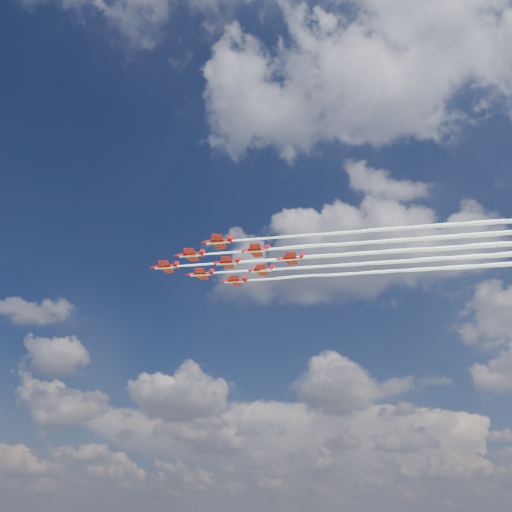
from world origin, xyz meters
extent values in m
cylinder|color=red|center=(-12.15, -8.27, 89.20)|extent=(7.02, 2.59, 0.96)
cone|color=red|center=(-16.39, -9.31, 89.20)|extent=(1.93, 1.35, 0.96)
cone|color=red|center=(-8.15, -7.30, 89.20)|extent=(1.48, 1.16, 0.87)
ellipsoid|color=black|center=(-13.84, -8.69, 89.60)|extent=(1.96, 1.20, 0.63)
cube|color=red|center=(-11.72, -8.17, 89.16)|extent=(4.63, 8.48, 0.12)
cube|color=red|center=(-8.75, -7.44, 89.20)|extent=(1.94, 3.35, 0.10)
cube|color=red|center=(-8.58, -7.40, 89.99)|extent=(1.39, 0.45, 1.57)
cube|color=white|center=(-12.15, -8.27, 88.77)|extent=(6.56, 2.32, 0.10)
cylinder|color=red|center=(-1.10, -12.30, 89.20)|extent=(7.02, 2.59, 0.96)
cone|color=red|center=(-5.35, -13.33, 89.20)|extent=(1.93, 1.35, 0.96)
cone|color=red|center=(2.89, -11.32, 89.20)|extent=(1.48, 1.16, 0.87)
ellipsoid|color=black|center=(-2.80, -12.71, 89.60)|extent=(1.96, 1.20, 0.63)
cube|color=red|center=(-0.68, -12.19, 89.16)|extent=(4.63, 8.48, 0.12)
cube|color=red|center=(2.29, -11.47, 89.20)|extent=(1.94, 3.35, 0.10)
cube|color=red|center=(2.46, -11.43, 89.99)|extent=(1.39, 0.45, 1.57)
cube|color=white|center=(-1.10, -12.30, 88.77)|extent=(6.56, 2.32, 0.10)
cylinder|color=red|center=(-4.20, 0.39, 89.20)|extent=(7.02, 2.59, 0.96)
cone|color=red|center=(-8.45, -0.65, 89.20)|extent=(1.93, 1.35, 0.96)
cone|color=red|center=(-0.21, 1.36, 89.20)|extent=(1.48, 1.16, 0.87)
ellipsoid|color=black|center=(-5.90, -0.03, 89.60)|extent=(1.96, 1.20, 0.63)
cube|color=red|center=(-3.77, 0.49, 89.16)|extent=(4.63, 8.48, 0.12)
cube|color=red|center=(-0.80, 1.22, 89.20)|extent=(1.94, 3.35, 0.10)
cube|color=red|center=(-0.63, 1.26, 89.99)|extent=(1.39, 0.45, 1.57)
cube|color=white|center=(-4.20, 0.39, 88.77)|extent=(6.56, 2.32, 0.10)
cylinder|color=red|center=(9.94, -16.33, 89.20)|extent=(7.02, 2.59, 0.96)
cone|color=red|center=(5.69, -17.36, 89.20)|extent=(1.93, 1.35, 0.96)
cone|color=red|center=(13.93, -15.35, 89.20)|extent=(1.48, 1.16, 0.87)
ellipsoid|color=black|center=(8.24, -16.74, 89.60)|extent=(1.96, 1.20, 0.63)
cube|color=red|center=(10.36, -16.22, 89.16)|extent=(4.63, 8.48, 0.12)
cube|color=red|center=(13.34, -15.50, 89.20)|extent=(1.94, 3.35, 0.10)
cube|color=red|center=(13.51, -15.46, 89.99)|extent=(1.39, 0.45, 1.57)
cube|color=white|center=(9.94, -16.33, 88.77)|extent=(6.56, 2.32, 0.10)
cylinder|color=red|center=(6.84, -3.64, 89.20)|extent=(7.02, 2.59, 0.96)
cone|color=red|center=(2.60, -4.67, 89.20)|extent=(1.93, 1.35, 0.96)
cone|color=red|center=(10.84, -2.66, 89.20)|extent=(1.48, 1.16, 0.87)
ellipsoid|color=black|center=(5.14, -4.05, 89.60)|extent=(1.96, 1.20, 0.63)
cube|color=red|center=(7.27, -3.53, 89.16)|extent=(4.63, 8.48, 0.12)
cube|color=red|center=(10.24, -2.81, 89.20)|extent=(1.94, 3.35, 0.10)
cube|color=red|center=(10.41, -2.77, 89.99)|extent=(1.39, 0.45, 1.57)
cube|color=white|center=(6.84, -3.64, 88.77)|extent=(6.56, 2.32, 0.10)
cylinder|color=red|center=(3.75, 9.05, 89.20)|extent=(7.02, 2.59, 0.96)
cone|color=red|center=(-0.50, 8.01, 89.20)|extent=(1.93, 1.35, 0.96)
cone|color=red|center=(7.74, 10.02, 89.20)|extent=(1.48, 1.16, 0.87)
ellipsoid|color=black|center=(2.05, 8.64, 89.60)|extent=(1.96, 1.20, 0.63)
cube|color=red|center=(4.17, 9.15, 89.16)|extent=(4.63, 8.48, 0.12)
cube|color=red|center=(7.14, 9.88, 89.20)|extent=(1.94, 3.35, 0.10)
cube|color=red|center=(7.31, 9.92, 89.99)|extent=(1.39, 0.45, 1.57)
cube|color=white|center=(3.75, 9.05, 88.77)|extent=(6.56, 2.32, 0.10)
cylinder|color=red|center=(17.89, -7.66, 89.20)|extent=(7.02, 2.59, 0.96)
cone|color=red|center=(13.64, -8.70, 89.20)|extent=(1.93, 1.35, 0.96)
cone|color=red|center=(21.88, -6.69, 89.20)|extent=(1.48, 1.16, 0.87)
ellipsoid|color=black|center=(16.19, -8.08, 89.60)|extent=(1.96, 1.20, 0.63)
cube|color=red|center=(18.31, -7.56, 89.16)|extent=(4.63, 8.48, 0.12)
cube|color=red|center=(21.28, -6.84, 89.20)|extent=(1.94, 3.35, 0.10)
cube|color=red|center=(21.45, -6.79, 89.99)|extent=(1.39, 0.45, 1.57)
cube|color=white|center=(17.89, -7.66, 88.77)|extent=(6.56, 2.32, 0.10)
cylinder|color=red|center=(14.79, 5.02, 89.20)|extent=(7.02, 2.59, 0.96)
cone|color=red|center=(10.54, 3.99, 89.20)|extent=(1.93, 1.35, 0.96)
cone|color=red|center=(18.78, 6.00, 89.20)|extent=(1.48, 1.16, 0.87)
ellipsoid|color=black|center=(13.09, 4.61, 89.60)|extent=(1.96, 1.20, 0.63)
cube|color=red|center=(15.21, 5.13, 89.16)|extent=(4.63, 8.48, 0.12)
cube|color=red|center=(18.19, 5.85, 89.20)|extent=(1.94, 3.35, 0.10)
cube|color=red|center=(18.36, 5.89, 89.99)|extent=(1.39, 0.45, 1.57)
cube|color=white|center=(14.79, 5.02, 88.77)|extent=(6.56, 2.32, 0.10)
cylinder|color=red|center=(25.83, 1.00, 89.20)|extent=(7.02, 2.59, 0.96)
cone|color=red|center=(21.58, -0.04, 89.20)|extent=(1.93, 1.35, 0.96)
cone|color=red|center=(29.82, 1.97, 89.20)|extent=(1.48, 1.16, 0.87)
ellipsoid|color=black|center=(24.13, 0.58, 89.60)|extent=(1.96, 1.20, 0.63)
cube|color=red|center=(26.26, 1.10, 89.16)|extent=(4.63, 8.48, 0.12)
cube|color=red|center=(29.23, 1.82, 89.20)|extent=(1.94, 3.35, 0.10)
cube|color=red|center=(29.40, 1.87, 89.99)|extent=(1.39, 0.45, 1.57)
cube|color=white|center=(25.83, 1.00, 88.77)|extent=(6.56, 2.32, 0.10)
camera|label=1|loc=(65.51, -126.23, 18.39)|focal=35.00mm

